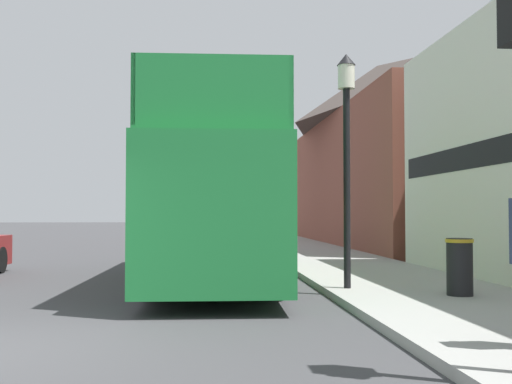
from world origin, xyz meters
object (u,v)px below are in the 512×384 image
lamp_post_third (258,175)px  litter_bin (460,265)px  lamp_post_second (283,161)px  parked_car_ahead_of_bus (232,237)px  lamp_post_nearest (347,125)px  tour_bus (215,202)px

lamp_post_third → litter_bin: (1.66, -19.48, -2.79)m
lamp_post_second → parked_car_ahead_of_bus: bearing=126.5°
lamp_post_nearest → litter_bin: 3.29m
litter_bin → lamp_post_second: bearing=99.1°
parked_car_ahead_of_bus → lamp_post_third: 7.69m
lamp_post_third → litter_bin: lamp_post_third is taller
lamp_post_second → lamp_post_third: lamp_post_third is taller
tour_bus → lamp_post_third: bearing=82.8°
lamp_post_third → litter_bin: bearing=-85.1°
tour_bus → lamp_post_nearest: (2.43, -2.77, 1.42)m
lamp_post_third → lamp_post_second: bearing=-90.0°
lamp_post_nearest → litter_bin: lamp_post_nearest is taller
lamp_post_third → lamp_post_nearest: bearing=-90.1°
tour_bus → lamp_post_second: lamp_post_second is taller
tour_bus → litter_bin: (4.11, -3.93, -1.15)m
lamp_post_second → litter_bin: lamp_post_second is taller
lamp_post_third → tour_bus: bearing=-99.0°
parked_car_ahead_of_bus → litter_bin: size_ratio=4.57×
lamp_post_nearest → lamp_post_third: (0.03, 18.32, 0.22)m
parked_car_ahead_of_bus → lamp_post_third: lamp_post_third is taller
lamp_post_second → lamp_post_nearest: bearing=-90.1°
parked_car_ahead_of_bus → lamp_post_second: lamp_post_second is taller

